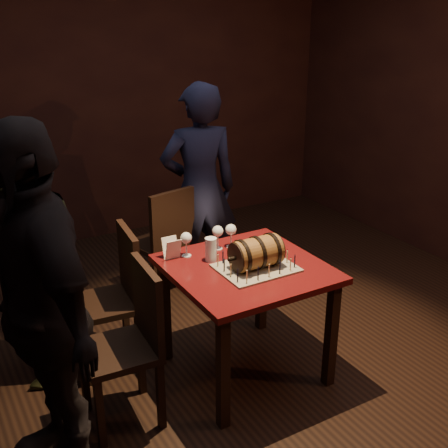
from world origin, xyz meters
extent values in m
plane|color=black|center=(0.00, 0.00, 0.00)|extent=(5.00, 5.00, 0.00)
cube|color=black|center=(0.00, 2.50, 1.40)|extent=(5.00, 0.04, 2.80)
cube|color=#430B0D|center=(-0.02, -0.18, 0.73)|extent=(0.90, 0.90, 0.04)
cube|color=black|center=(-0.40, -0.56, 0.35)|extent=(0.06, 0.06, 0.71)
cube|color=black|center=(0.36, -0.56, 0.35)|extent=(0.06, 0.06, 0.71)
cube|color=black|center=(-0.40, 0.20, 0.35)|extent=(0.06, 0.06, 0.71)
cube|color=black|center=(0.36, 0.20, 0.35)|extent=(0.06, 0.06, 0.71)
cube|color=gray|center=(0.01, -0.24, 0.76)|extent=(0.45, 0.35, 0.01)
cylinder|color=brown|center=(0.01, -0.24, 0.86)|extent=(0.28, 0.19, 0.19)
cylinder|color=black|center=(-0.09, -0.24, 0.86)|extent=(0.02, 0.20, 0.20)
cylinder|color=black|center=(0.01, -0.24, 0.86)|extent=(0.02, 0.20, 0.20)
cylinder|color=black|center=(0.12, -0.24, 0.86)|extent=(0.02, 0.20, 0.20)
cylinder|color=black|center=(-0.13, -0.24, 0.86)|extent=(0.01, 0.18, 0.18)
cylinder|color=black|center=(0.16, -0.24, 0.86)|extent=(0.01, 0.18, 0.18)
cylinder|color=black|center=(-0.15, -0.24, 0.86)|extent=(0.04, 0.02, 0.02)
sphere|color=black|center=(-0.17, -0.24, 0.86)|extent=(0.03, 0.03, 0.03)
cylinder|color=#E3C888|center=(-0.14, -0.39, 0.80)|extent=(0.01, 0.01, 0.08)
cylinder|color=black|center=(-0.14, -0.39, 0.85)|extent=(0.00, 0.00, 0.01)
cylinder|color=black|center=(-0.07, -0.39, 0.80)|extent=(0.01, 0.01, 0.08)
cylinder|color=black|center=(-0.07, -0.39, 0.85)|extent=(0.00, 0.00, 0.01)
cylinder|color=#E3C888|center=(0.01, -0.39, 0.80)|extent=(0.01, 0.01, 0.08)
cylinder|color=black|center=(0.01, -0.39, 0.85)|extent=(0.00, 0.00, 0.01)
cylinder|color=black|center=(0.08, -0.39, 0.80)|extent=(0.01, 0.01, 0.08)
cylinder|color=black|center=(0.08, -0.39, 0.85)|extent=(0.00, 0.00, 0.01)
cylinder|color=#E3C888|center=(0.16, -0.39, 0.80)|extent=(0.01, 0.01, 0.08)
cylinder|color=black|center=(0.16, -0.39, 0.85)|extent=(0.00, 0.00, 0.01)
cylinder|color=black|center=(0.21, -0.36, 0.80)|extent=(0.01, 0.01, 0.08)
cylinder|color=black|center=(0.21, -0.36, 0.85)|extent=(0.00, 0.00, 0.01)
cylinder|color=#E3C888|center=(0.21, -0.28, 0.80)|extent=(0.01, 0.01, 0.08)
cylinder|color=black|center=(0.21, -0.28, 0.85)|extent=(0.00, 0.00, 0.01)
cylinder|color=black|center=(0.21, -0.21, 0.80)|extent=(0.01, 0.01, 0.08)
cylinder|color=black|center=(0.21, -0.21, 0.85)|extent=(0.00, 0.00, 0.01)
cylinder|color=#E3C888|center=(0.21, -0.13, 0.80)|extent=(0.01, 0.01, 0.08)
cylinder|color=black|center=(0.21, -0.13, 0.85)|extent=(0.00, 0.00, 0.01)
cylinder|color=black|center=(0.17, -0.10, 0.80)|extent=(0.01, 0.01, 0.08)
cylinder|color=black|center=(0.17, -0.10, 0.85)|extent=(0.00, 0.00, 0.01)
cylinder|color=#E3C888|center=(0.10, -0.10, 0.80)|extent=(0.01, 0.01, 0.08)
cylinder|color=black|center=(0.10, -0.10, 0.85)|extent=(0.00, 0.00, 0.01)
cylinder|color=black|center=(0.02, -0.10, 0.80)|extent=(0.01, 0.01, 0.08)
cylinder|color=black|center=(0.02, -0.10, 0.85)|extent=(0.00, 0.00, 0.01)
cylinder|color=#E3C888|center=(-0.06, -0.10, 0.80)|extent=(0.01, 0.01, 0.08)
cylinder|color=black|center=(-0.06, -0.10, 0.85)|extent=(0.00, 0.00, 0.01)
cylinder|color=black|center=(-0.13, -0.10, 0.80)|extent=(0.01, 0.01, 0.08)
cylinder|color=black|center=(-0.13, -0.10, 0.85)|extent=(0.00, 0.00, 0.01)
cylinder|color=#E3C888|center=(-0.18, -0.12, 0.80)|extent=(0.01, 0.01, 0.08)
cylinder|color=black|center=(-0.18, -0.12, 0.85)|extent=(0.00, 0.00, 0.01)
cylinder|color=black|center=(-0.18, -0.20, 0.80)|extent=(0.01, 0.01, 0.08)
cylinder|color=black|center=(-0.18, -0.20, 0.85)|extent=(0.00, 0.00, 0.01)
cylinder|color=#E3C888|center=(-0.18, -0.27, 0.80)|extent=(0.01, 0.01, 0.08)
cylinder|color=black|center=(-0.18, -0.27, 0.85)|extent=(0.00, 0.00, 0.01)
cylinder|color=black|center=(-0.18, -0.35, 0.80)|extent=(0.01, 0.01, 0.08)
cylinder|color=black|center=(-0.18, -0.35, 0.85)|extent=(0.00, 0.00, 0.01)
cylinder|color=silver|center=(-0.26, 0.13, 0.75)|extent=(0.06, 0.06, 0.01)
cylinder|color=silver|center=(-0.26, 0.13, 0.80)|extent=(0.01, 0.01, 0.09)
sphere|color=silver|center=(-0.26, 0.13, 0.88)|extent=(0.07, 0.07, 0.07)
sphere|color=#591114|center=(-0.26, 0.13, 0.87)|extent=(0.05, 0.05, 0.05)
cylinder|color=silver|center=(-0.04, 0.13, 0.75)|extent=(0.06, 0.06, 0.01)
cylinder|color=silver|center=(-0.04, 0.13, 0.80)|extent=(0.01, 0.01, 0.09)
sphere|color=silver|center=(-0.04, 0.13, 0.88)|extent=(0.07, 0.07, 0.07)
cylinder|color=silver|center=(0.05, 0.11, 0.75)|extent=(0.06, 0.06, 0.01)
cylinder|color=silver|center=(0.05, 0.11, 0.80)|extent=(0.01, 0.01, 0.09)
sphere|color=silver|center=(0.05, 0.11, 0.88)|extent=(0.07, 0.07, 0.07)
sphere|color=#BF594C|center=(0.05, 0.11, 0.87)|extent=(0.05, 0.05, 0.05)
cylinder|color=silver|center=(-0.16, 0.00, 0.82)|extent=(0.07, 0.07, 0.15)
cylinder|color=#9E5414|center=(-0.16, 0.00, 0.81)|extent=(0.06, 0.06, 0.11)
cylinder|color=white|center=(-0.16, 0.00, 0.87)|extent=(0.06, 0.06, 0.02)
cube|color=black|center=(-0.06, 1.04, 0.45)|extent=(0.48, 0.48, 0.04)
cube|color=black|center=(0.07, 1.24, 0.21)|extent=(0.04, 0.04, 0.43)
cube|color=black|center=(-0.26, 1.17, 0.21)|extent=(0.04, 0.04, 0.43)
cube|color=black|center=(0.14, 0.91, 0.21)|extent=(0.04, 0.04, 0.43)
cube|color=black|center=(-0.19, 0.83, 0.21)|extent=(0.04, 0.04, 0.43)
cube|color=black|center=(-0.02, 0.86, 0.70)|extent=(0.40, 0.13, 0.46)
cube|color=black|center=(-0.76, 0.33, 0.45)|extent=(0.44, 0.44, 0.04)
cube|color=black|center=(-0.91, 0.52, 0.21)|extent=(0.04, 0.04, 0.43)
cube|color=black|center=(-0.95, 0.18, 0.21)|extent=(0.04, 0.04, 0.43)
cube|color=black|center=(-0.57, 0.48, 0.21)|extent=(0.04, 0.04, 0.43)
cube|color=black|center=(-0.61, 0.14, 0.21)|extent=(0.04, 0.04, 0.43)
cube|color=black|center=(-0.58, 0.31, 0.70)|extent=(0.08, 0.40, 0.46)
cube|color=black|center=(-0.86, -0.21, 0.45)|extent=(0.42, 0.42, 0.04)
cube|color=black|center=(-1.02, -0.03, 0.21)|extent=(0.04, 0.04, 0.43)
cube|color=black|center=(-1.04, -0.37, 0.21)|extent=(0.04, 0.04, 0.43)
cube|color=black|center=(-0.68, -0.05, 0.21)|extent=(0.04, 0.04, 0.43)
cube|color=black|center=(-0.70, -0.39, 0.21)|extent=(0.04, 0.04, 0.43)
cube|color=black|center=(-0.68, -0.22, 0.70)|extent=(0.07, 0.40, 0.46)
imported|color=#181931|center=(0.29, 1.01, 0.85)|extent=(0.69, 0.53, 1.70)
imported|color=#393C1E|center=(-1.15, 0.47, 0.78)|extent=(0.83, 0.92, 1.56)
imported|color=black|center=(-1.26, -0.37, 0.91)|extent=(0.55, 1.10, 1.81)
camera|label=1|loc=(-1.67, -2.76, 2.23)|focal=45.00mm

